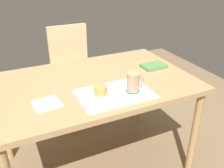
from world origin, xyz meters
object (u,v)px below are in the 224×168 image
at_px(pastry_plate, 101,95).
at_px(pastry, 101,90).
at_px(wooden_chair, 73,71).
at_px(small_book, 154,66).
at_px(coffee_mug, 133,82).
at_px(dining_table, 93,91).

xyz_separation_m(pastry_plate, pastry, (0.00, 0.00, 0.03)).
relative_size(wooden_chair, small_book, 5.15).
relative_size(wooden_chair, pastry_plate, 5.70).
height_order(wooden_chair, pastry_plate, wooden_chair).
bearing_deg(pastry, wooden_chair, 83.32).
bearing_deg(coffee_mug, pastry_plate, 170.84).
bearing_deg(coffee_mug, small_book, 39.03).
bearing_deg(dining_table, wooden_chair, 83.88).
bearing_deg(pastry, small_book, 23.74).
bearing_deg(small_book, pastry, -157.84).
bearing_deg(wooden_chair, dining_table, 84.07).
relative_size(pastry_plate, small_book, 0.90).
distance_m(pastry, coffee_mug, 0.21).
bearing_deg(pastry_plate, pastry, 0.00).
distance_m(dining_table, small_book, 0.51).
height_order(pastry_plate, coffee_mug, coffee_mug).
relative_size(pastry, small_book, 0.44).
distance_m(coffee_mug, small_book, 0.43).
height_order(dining_table, small_book, small_book).
bearing_deg(small_book, dining_table, -178.94).
bearing_deg(coffee_mug, pastry, 170.84).
relative_size(dining_table, pastry_plate, 8.28).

